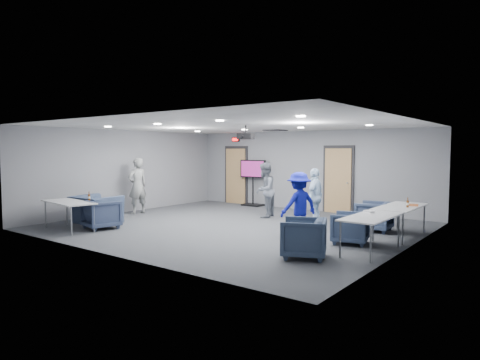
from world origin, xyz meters
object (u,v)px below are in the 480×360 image
Objects in this scene: person_d at (299,204)px; chair_front_a at (102,214)px; projector at (246,136)px; bottle_front at (89,197)px; chair_front_b at (96,210)px; chair_right_c at (304,238)px; tv_stand at (253,180)px; bottle_right at (408,204)px; person_a at (138,186)px; chair_right_b at (350,228)px; table_right_b at (371,218)px; table_front_left at (69,203)px; person_c at (315,197)px; chair_right_a at (374,216)px; person_b at (265,190)px; table_right_a at (400,208)px.

person_d is 5.11m from chair_front_a.
bottle_front is at bearing -160.58° from projector.
chair_front_a is at bearing 151.17° from chair_front_b.
person_d is at bearing -171.68° from chair_right_c.
bottle_right is at bearing -23.02° from tv_stand.
bottle_right is at bearing 107.74° from person_a.
chair_right_b is 6.72m from tv_stand.
chair_front_b reaches higher than table_right_b.
person_a reaches higher than table_front_left.
person_d is at bearing -16.78° from projector.
projector is (-2.88, 0.06, 2.06)m from chair_right_b.
projector is (2.99, 2.27, 2.03)m from chair_front_a.
chair_right_c is 6.49m from chair_front_b.
chair_front_b is 2.61× the size of projector.
person_c reaches higher than person_d.
bottle_right is at bearing 27.32° from bottle_front.
chair_right_c is at bearing -20.45° from chair_right_b.
chair_front_b is 8.17m from bottle_right.
table_front_left is (0.29, -1.00, 0.30)m from chair_front_b.
chair_right_a is 2.39m from table_right_b.
person_b is 2.76m from tv_stand.
chair_right_c is at bearing 54.63° from person_d.
projector reaches higher than chair_right_a.
person_a is at bearing -77.30° from person_b.
person_d reaches higher than table_right_b.
chair_right_c is (1.44, -3.25, -0.40)m from person_c.
chair_right_a is 0.46× the size of table_right_b.
chair_right_b is 3.23× the size of bottle_front.
table_right_b and table_front_left have the same top height.
person_d is 6.50× the size of bottle_front.
table_front_left is (-2.88, -4.72, -0.15)m from person_b.
chair_front_a is 0.86m from table_front_left.
table_front_left is at bearing 25.17° from person_a.
person_b is 2.01× the size of chair_right_a.
chair_right_a is 0.70× the size of chair_front_b.
person_b is 1.07× the size of person_c.
table_right_a is at bearing 141.02° from chair_right_c.
tv_stand is (-1.88, 2.02, 0.12)m from person_b.
table_right_b is at bearing 121.20° from chair_right_c.
table_right_a is 1.07× the size of table_right_b.
table_right_a is (1.96, 1.36, -0.07)m from person_d.
tv_stand reaches higher than person_b.
person_a is at bearing -81.57° from chair_right_a.
table_right_b is at bearing -172.82° from chair_front_b.
bottle_front reaches higher than chair_right_a.
table_right_b is 1.78m from bottle_right.
chair_front_a is (-2.34, -4.12, -0.46)m from person_b.
table_front_left is 8.33m from bottle_right.
bottle_right reaches higher than chair_front_b.
table_right_a is (0.65, 1.42, 0.34)m from chair_right_b.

